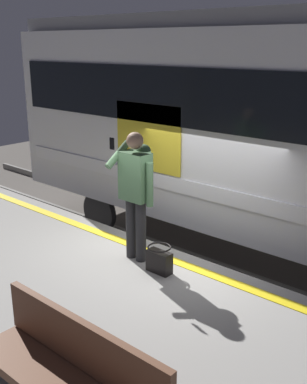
# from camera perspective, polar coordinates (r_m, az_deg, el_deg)

# --- Properties ---
(ground_plane) EXTENTS (24.81, 24.81, 0.00)m
(ground_plane) POSITION_cam_1_polar(r_m,az_deg,el_deg) (7.24, 2.04, -14.20)
(ground_plane) COLOR #4C4742
(platform) EXTENTS (14.36, 4.57, 1.02)m
(platform) POSITION_cam_1_polar(r_m,az_deg,el_deg) (5.67, -13.52, -18.65)
(platform) COLOR gray
(platform) RESTS_ON ground
(safety_line) EXTENTS (14.07, 0.16, 0.01)m
(safety_line) POSITION_cam_1_polar(r_m,az_deg,el_deg) (6.55, 0.46, -7.62)
(safety_line) COLOR yellow
(safety_line) RESTS_ON platform
(track_rail_near) EXTENTS (18.67, 0.08, 0.16)m
(track_rail_near) POSITION_cam_1_polar(r_m,az_deg,el_deg) (8.31, 8.93, -9.31)
(track_rail_near) COLOR slate
(track_rail_near) RESTS_ON ground
(track_rail_far) EXTENTS (18.67, 0.08, 0.16)m
(track_rail_far) POSITION_cam_1_polar(r_m,az_deg,el_deg) (9.45, 13.65, -6.17)
(track_rail_far) COLOR slate
(track_rail_far) RESTS_ON ground
(train_carriage) EXTENTS (10.55, 2.80, 4.13)m
(train_carriage) POSITION_cam_1_polar(r_m,az_deg,el_deg) (7.85, 16.54, 8.01)
(train_carriage) COLOR silver
(train_carriage) RESTS_ON ground
(passenger) EXTENTS (0.57, 0.55, 1.74)m
(passenger) POSITION_cam_1_polar(r_m,az_deg,el_deg) (6.08, -2.15, 0.70)
(passenger) COLOR #262628
(passenger) RESTS_ON platform
(handbag) EXTENTS (0.33, 0.30, 0.36)m
(handbag) POSITION_cam_1_polar(r_m,az_deg,el_deg) (6.01, 0.71, -8.32)
(handbag) COLOR black
(handbag) RESTS_ON platform
(bench) EXTENTS (1.72, 0.44, 0.90)m
(bench) POSITION_cam_1_polar(r_m,az_deg,el_deg) (3.69, -10.16, -21.26)
(bench) COLOR brown
(bench) RESTS_ON platform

